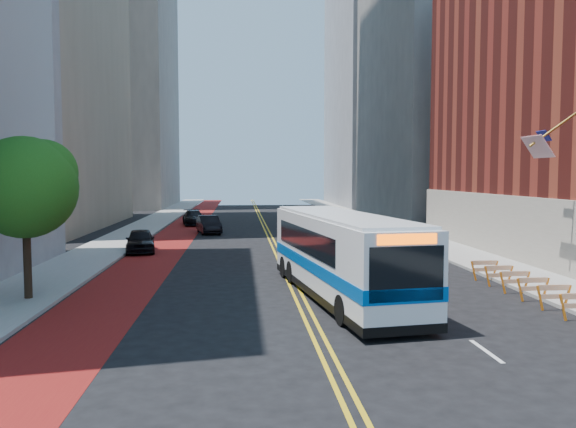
% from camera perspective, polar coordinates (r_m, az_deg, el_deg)
% --- Properties ---
extents(ground, '(160.00, 160.00, 0.00)m').
position_cam_1_polar(ground, '(18.78, 3.03, -12.27)').
color(ground, black).
rests_on(ground, ground).
extents(sidewalk_left, '(4.00, 140.00, 0.15)m').
position_cam_1_polar(sidewalk_left, '(49.06, -16.03, -2.22)').
color(sidewalk_left, gray).
rests_on(sidewalk_left, ground).
extents(sidewalk_right, '(4.00, 140.00, 0.15)m').
position_cam_1_polar(sidewalk_right, '(50.27, 11.91, -2.01)').
color(sidewalk_right, gray).
rests_on(sidewalk_right, ground).
extents(bus_lane_paint, '(3.60, 140.00, 0.01)m').
position_cam_1_polar(bus_lane_paint, '(48.47, -11.50, -2.31)').
color(bus_lane_paint, maroon).
rests_on(bus_lane_paint, ground).
extents(center_line_inner, '(0.14, 140.00, 0.01)m').
position_cam_1_polar(center_line_inner, '(48.20, -2.10, -2.26)').
color(center_line_inner, gold).
rests_on(center_line_inner, ground).
extents(center_line_outer, '(0.14, 140.00, 0.01)m').
position_cam_1_polar(center_line_outer, '(48.22, -1.67, -2.26)').
color(center_line_outer, gold).
rests_on(center_line_outer, ground).
extents(lane_dashes, '(0.14, 98.20, 0.01)m').
position_cam_1_polar(lane_dashes, '(56.57, 2.55, -1.33)').
color(lane_dashes, silver).
rests_on(lane_dashes, ground).
extents(midrise_right_near, '(18.00, 26.00, 40.00)m').
position_cam_1_polar(midrise_right_near, '(72.14, 16.56, 15.63)').
color(midrise_right_near, slate).
rests_on(midrise_right_near, ground).
extents(midrise_right_far, '(20.00, 28.00, 55.00)m').
position_cam_1_polar(midrise_right_far, '(101.91, 10.76, 16.54)').
color(midrise_right_far, gray).
rests_on(midrise_right_far, ground).
extents(midrise_left_far, '(20.00, 26.00, 65.00)m').
position_cam_1_polar(midrise_left_far, '(101.94, -17.91, 19.31)').
color(midrise_left_far, slate).
rests_on(midrise_left_far, ground).
extents(construction_barriers, '(1.42, 10.91, 1.00)m').
position_cam_1_polar(construction_barriers, '(24.90, 24.48, -6.97)').
color(construction_barriers, orange).
rests_on(construction_barriers, ground).
extents(street_tree, '(4.20, 4.20, 6.70)m').
position_cam_1_polar(street_tree, '(25.45, -25.01, 2.84)').
color(street_tree, black).
rests_on(street_tree, sidewalk_left).
extents(transit_bus, '(4.65, 13.39, 3.61)m').
position_cam_1_polar(transit_bus, '(24.13, 5.30, -4.07)').
color(transit_bus, silver).
rests_on(transit_bus, ground).
extents(car_a, '(2.59, 4.90, 1.59)m').
position_cam_1_polar(car_a, '(39.55, -14.77, -2.62)').
color(car_a, black).
rests_on(car_a, ground).
extents(car_b, '(2.66, 5.09, 1.59)m').
position_cam_1_polar(car_b, '(50.91, -8.05, -1.07)').
color(car_b, black).
rests_on(car_b, ground).
extents(car_c, '(2.92, 5.54, 1.53)m').
position_cam_1_polar(car_c, '(59.84, -9.57, -0.36)').
color(car_c, black).
rests_on(car_c, ground).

